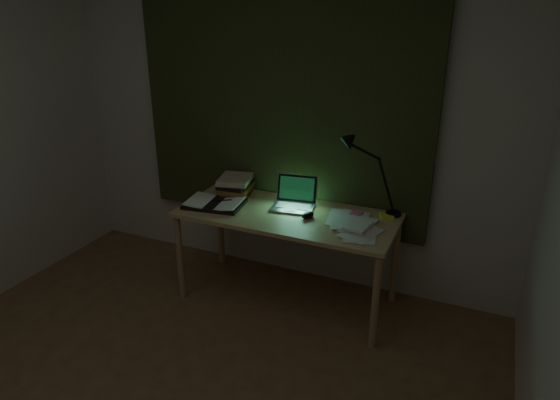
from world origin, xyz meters
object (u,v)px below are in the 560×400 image
at_px(desk, 287,257).
at_px(book_stack, 236,186).
at_px(laptop, 293,195).
at_px(open_textbook, 215,203).
at_px(loose_papers, 352,224).
at_px(desk_lamp, 397,176).

bearing_deg(desk, book_stack, 160.47).
relative_size(desk, book_stack, 5.60).
xyz_separation_m(laptop, book_stack, (-0.49, 0.09, -0.03)).
bearing_deg(open_textbook, loose_papers, -4.21).
distance_m(book_stack, loose_papers, 0.96).
relative_size(desk, desk_lamp, 2.65).
distance_m(open_textbook, desk_lamp, 1.27).
xyz_separation_m(desk, open_textbook, (-0.52, -0.08, 0.36)).
relative_size(laptop, loose_papers, 0.98).
bearing_deg(laptop, loose_papers, -20.61).
distance_m(laptop, book_stack, 0.50).
bearing_deg(desk, laptop, 87.18).
distance_m(desk, loose_papers, 0.58).
bearing_deg(open_textbook, laptop, 9.32).
distance_m(laptop, loose_papers, 0.47).
xyz_separation_m(laptop, desk_lamp, (0.66, 0.17, 0.18)).
height_order(desk, desk_lamp, desk_lamp).
distance_m(laptop, open_textbook, 0.56).
distance_m(desk, open_textbook, 0.64).
relative_size(desk, laptop, 4.57).
height_order(loose_papers, desk_lamp, desk_lamp).
bearing_deg(desk_lamp, book_stack, 171.50).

